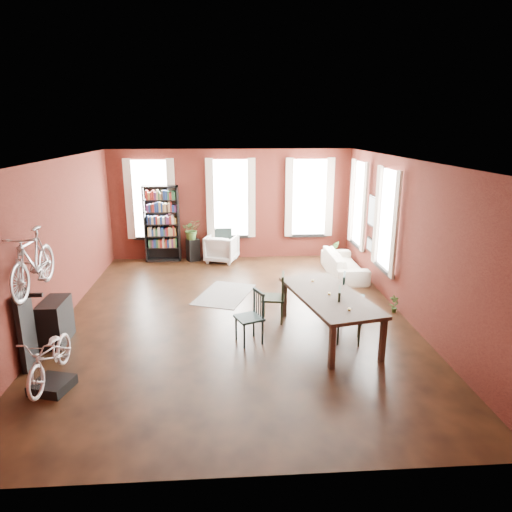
{
  "coord_description": "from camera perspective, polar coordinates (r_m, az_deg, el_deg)",
  "views": [
    {
      "loc": [
        -0.16,
        -8.77,
        3.81
      ],
      "look_at": [
        0.48,
        0.6,
        1.14
      ],
      "focal_mm": 32.0,
      "sensor_mm": 36.0,
      "label": 1
    }
  ],
  "objects": [
    {
      "name": "white_armchair",
      "position": [
        13.3,
        -4.32,
        1.13
      ],
      "size": [
        1.04,
        1.01,
        0.86
      ],
      "primitive_type": "imported",
      "rotation": [
        0.0,
        0.0,
        2.82
      ],
      "color": "silver",
      "rests_on": "ground"
    },
    {
      "name": "bookshelf",
      "position": [
        13.47,
        -11.67,
        3.96
      ],
      "size": [
        1.0,
        0.32,
        2.2
      ],
      "primitive_type": "cube",
      "color": "black",
      "rests_on": "ground"
    },
    {
      "name": "bicycle_floor",
      "position": [
        7.39,
        -24.63,
        -8.9
      ],
      "size": [
        0.55,
        0.8,
        1.48
      ],
      "primitive_type": "imported",
      "rotation": [
        0.0,
        0.0,
        -0.04
      ],
      "color": "beige",
      "rests_on": "bike_trainer"
    },
    {
      "name": "plant_stand",
      "position": [
        13.5,
        -7.87,
        0.78
      ],
      "size": [
        0.43,
        0.43,
        0.65
      ],
      "primitive_type": "cube",
      "rotation": [
        0.0,
        0.0,
        0.43
      ],
      "color": "black",
      "rests_on": "ground"
    },
    {
      "name": "plant_by_sofa",
      "position": [
        13.23,
        9.51,
        -0.37
      ],
      "size": [
        0.49,
        0.74,
        0.31
      ],
      "primitive_type": "imported",
      "rotation": [
        0.0,
        0.0,
        0.16
      ],
      "color": "#2F5722",
      "rests_on": "ground"
    },
    {
      "name": "dining_chair_b",
      "position": [
        9.2,
        2.11,
        -5.22
      ],
      "size": [
        0.53,
        0.53,
        1.0
      ],
      "primitive_type": "cube",
      "rotation": [
        0.0,
        0.0,
        -1.73
      ],
      "color": "black",
      "rests_on": "ground"
    },
    {
      "name": "dining_table",
      "position": [
        8.68,
        9.03,
        -7.35
      ],
      "size": [
        1.61,
        2.61,
        0.83
      ],
      "primitive_type": "cube",
      "rotation": [
        0.0,
        0.0,
        0.22
      ],
      "color": "#433428",
      "rests_on": "ground"
    },
    {
      "name": "bike_trainer",
      "position": [
        7.73,
        -24.11,
        -14.53
      ],
      "size": [
        0.64,
        0.64,
        0.15
      ],
      "primitive_type": "cube",
      "rotation": [
        0.0,
        0.0,
        -0.27
      ],
      "color": "black",
      "rests_on": "ground"
    },
    {
      "name": "bike_wall_rack",
      "position": [
        8.31,
        -26.78,
        -8.29
      ],
      "size": [
        0.16,
        0.6,
        1.3
      ],
      "primitive_type": "cube",
      "color": "black",
      "rests_on": "ground"
    },
    {
      "name": "plant_on_stand",
      "position": [
        13.32,
        -8.04,
        3.03
      ],
      "size": [
        0.64,
        0.68,
        0.46
      ],
      "primitive_type": "imported",
      "rotation": [
        0.0,
        0.0,
        0.19
      ],
      "color": "#375B24",
      "rests_on": "plant_stand"
    },
    {
      "name": "room",
      "position": [
        9.54,
        -1.37,
        5.78
      ],
      "size": [
        9.0,
        9.04,
        3.22
      ],
      "color": "black",
      "rests_on": "ground"
    },
    {
      "name": "console_table",
      "position": [
        9.13,
        -23.76,
        -7.49
      ],
      "size": [
        0.4,
        0.8,
        0.8
      ],
      "primitive_type": "cube",
      "color": "black",
      "rests_on": "ground"
    },
    {
      "name": "cream_sofa",
      "position": [
        12.27,
        10.97,
        -0.51
      ],
      "size": [
        0.61,
        2.08,
        0.81
      ],
      "primitive_type": "imported",
      "rotation": [
        0.0,
        0.0,
        1.57
      ],
      "color": "beige",
      "rests_on": "ground"
    },
    {
      "name": "striped_rug",
      "position": [
        10.78,
        -3.97,
        -4.8
      ],
      "size": [
        1.58,
        1.95,
        0.01
      ],
      "primitive_type": "cube",
      "rotation": [
        0.0,
        0.0,
        -0.36
      ],
      "color": "black",
      "rests_on": "ground"
    },
    {
      "name": "bicycle_hung",
      "position": [
        7.77,
        -26.43,
        1.71
      ],
      "size": [
        0.47,
        1.0,
        1.66
      ],
      "primitive_type": "imported",
      "color": "#A5A8AD",
      "rests_on": "bike_wall_rack"
    },
    {
      "name": "dining_chair_d",
      "position": [
        9.38,
        12.03,
        -5.2
      ],
      "size": [
        0.56,
        0.56,
        0.98
      ],
      "primitive_type": "cube",
      "rotation": [
        0.0,
        0.0,
        1.28
      ],
      "color": "#193735",
      "rests_on": "ground"
    },
    {
      "name": "dining_chair_a",
      "position": [
        8.31,
        -0.87,
        -7.7
      ],
      "size": [
        0.58,
        0.58,
        0.97
      ],
      "primitive_type": "cube",
      "rotation": [
        0.0,
        0.0,
        -1.18
      ],
      "color": "#173133",
      "rests_on": "ground"
    },
    {
      "name": "plant_small",
      "position": [
        10.18,
        16.83,
        -6.41
      ],
      "size": [
        0.25,
        0.4,
        0.14
      ],
      "primitive_type": "imported",
      "rotation": [
        0.0,
        0.0,
        0.16
      ],
      "color": "#305421",
      "rests_on": "ground"
    },
    {
      "name": "dining_chair_c",
      "position": [
        8.52,
        11.59,
        -7.33
      ],
      "size": [
        0.57,
        0.57,
        1.0
      ],
      "primitive_type": "cube",
      "rotation": [
        0.0,
        0.0,
        1.31
      ],
      "color": "black",
      "rests_on": "ground"
    }
  ]
}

